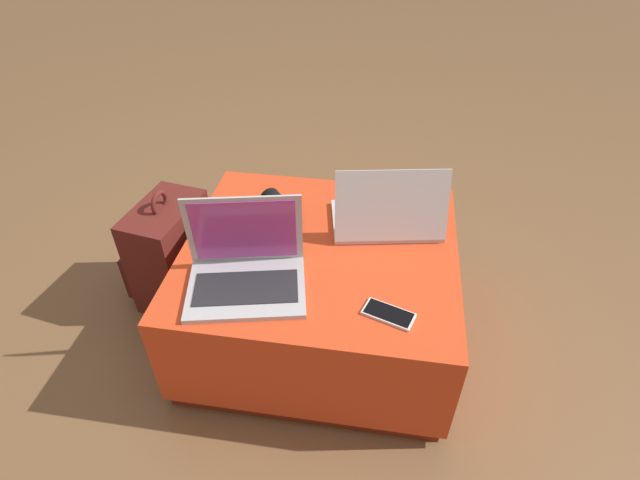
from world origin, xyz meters
TOP-DOWN VIEW (x-y plane):
  - ground_plane at (0.00, 0.00)m, footprint 14.00×14.00m
  - ottoman at (0.00, 0.00)m, footprint 0.88×0.81m
  - laptop_near at (-0.19, -0.19)m, footprint 0.38×0.31m
  - laptop_far at (0.21, 0.13)m, footprint 0.40×0.30m
  - cell_phone at (0.23, -0.26)m, footprint 0.15×0.11m
  - backpack at (-0.60, 0.12)m, footprint 0.29×0.34m
  - wrist_brace at (-0.16, 0.14)m, footprint 0.16×0.18m

SIDE VIEW (x-z plane):
  - ground_plane at x=0.00m, z-range 0.00..0.00m
  - backpack at x=-0.60m, z-range -0.04..0.43m
  - ottoman at x=0.00m, z-range 0.00..0.40m
  - cell_phone at x=0.23m, z-range 0.40..0.41m
  - wrist_brace at x=-0.16m, z-range 0.40..0.47m
  - laptop_far at x=0.21m, z-range 0.33..0.57m
  - laptop_near at x=-0.19m, z-range 0.32..0.58m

